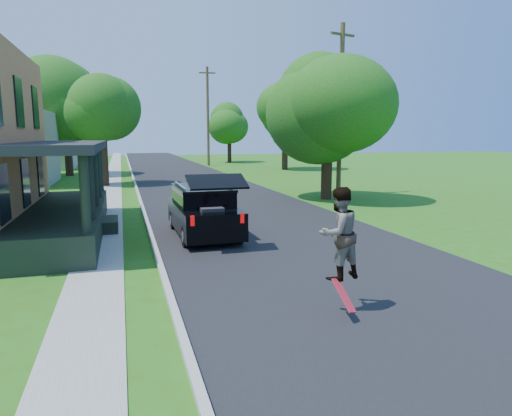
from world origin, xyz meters
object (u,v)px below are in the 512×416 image
object	(u,v)px
black_suv	(203,211)
utility_pole_near	(341,108)
skateboarder	(339,233)
tree_right_near	(327,101)

from	to	relation	value
black_suv	utility_pole_near	bearing A→B (deg)	42.00
skateboarder	utility_pole_near	size ratio (longest dim) A/B	0.19
tree_right_near	utility_pole_near	bearing A→B (deg)	45.04
skateboarder	utility_pole_near	distance (m)	18.16
tree_right_near	utility_pole_near	world-z (taller)	utility_pole_near
black_suv	skateboarder	size ratio (longest dim) A/B	2.71
black_suv	utility_pole_near	xyz separation A→B (m)	(9.32, 8.69, 3.99)
tree_right_near	skateboarder	bearing A→B (deg)	-114.16
skateboarder	tree_right_near	bearing A→B (deg)	-129.39
black_suv	skateboarder	distance (m)	7.42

